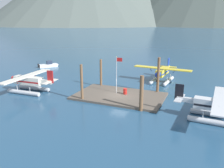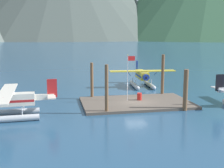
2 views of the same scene
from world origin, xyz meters
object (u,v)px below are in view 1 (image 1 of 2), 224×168
object	(u,v)px
seaplane_cream_port_aft	(28,83)
boat_white_open_west	(49,65)
seaplane_yellow_bow_right	(162,74)
seaplane_silver_stbd_aft	(216,108)
fuel_drum	(125,91)
flagpole	(117,70)

from	to	relation	value
seaplane_cream_port_aft	boat_white_open_west	bearing A→B (deg)	119.03
seaplane_yellow_bow_right	boat_white_open_west	world-z (taller)	seaplane_yellow_bow_right
seaplane_silver_stbd_aft	fuel_drum	bearing A→B (deg)	160.88
flagpole	boat_white_open_west	size ratio (longest dim) A/B	1.33
boat_white_open_west	seaplane_yellow_bow_right	bearing A→B (deg)	-6.44
seaplane_silver_stbd_aft	flagpole	bearing A→B (deg)	161.92
seaplane_cream_port_aft	seaplane_silver_stbd_aft	size ratio (longest dim) A/B	1.00
seaplane_cream_port_aft	boat_white_open_west	size ratio (longest dim) A/B	2.48
seaplane_cream_port_aft	seaplane_yellow_bow_right	size ratio (longest dim) A/B	1.00
flagpole	boat_white_open_west	world-z (taller)	flagpole
fuel_drum	seaplane_yellow_bow_right	xyz separation A→B (m)	(3.49, 10.29, 0.84)
fuel_drum	boat_white_open_west	world-z (taller)	boat_white_open_west
seaplane_yellow_bow_right	seaplane_silver_stbd_aft	size ratio (longest dim) A/B	1.00
fuel_drum	seaplane_cream_port_aft	world-z (taller)	seaplane_cream_port_aft
boat_white_open_west	flagpole	bearing A→B (deg)	-29.84
flagpole	seaplane_cream_port_aft	distance (m)	14.19
fuel_drum	seaplane_silver_stbd_aft	xyz separation A→B (m)	(12.46, -4.32, 0.84)
flagpole	fuel_drum	xyz separation A→B (m)	(1.36, -0.19, -3.07)
flagpole	seaplane_silver_stbd_aft	xyz separation A→B (m)	(13.81, -4.51, -2.24)
seaplane_silver_stbd_aft	boat_white_open_west	xyz separation A→B (m)	(-36.91, 17.76, -1.09)
flagpole	seaplane_silver_stbd_aft	world-z (taller)	flagpole
flagpole	boat_white_open_west	distance (m)	26.83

